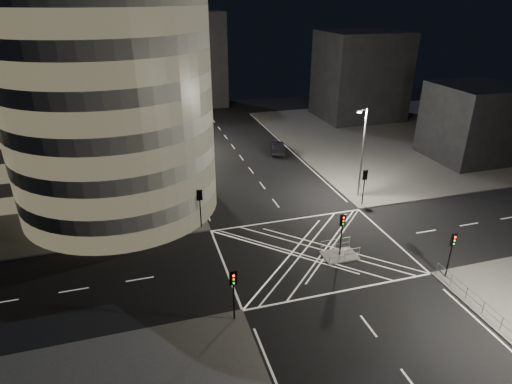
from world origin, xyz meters
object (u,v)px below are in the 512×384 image
object	(u,v)px
traffic_signal_fr	(365,181)
traffic_signal_island	(342,227)
central_island	(339,255)
traffic_signal_fl	(200,202)
street_lamp_left_near	(184,158)
traffic_signal_nr	(452,247)
street_lamp_left_far	(167,115)
sedan	(277,147)
traffic_signal_nl	(233,287)
street_lamp_right_far	(362,150)

from	to	relation	value
traffic_signal_fr	traffic_signal_island	size ratio (longest dim) A/B	1.00
central_island	traffic_signal_fr	xyz separation A→B (m)	(6.80, 8.30, 2.84)
traffic_signal_fl	street_lamp_left_near	bearing A→B (deg)	96.97
traffic_signal_fl	traffic_signal_nr	bearing A→B (deg)	-37.69
central_island	traffic_signal_fl	size ratio (longest dim) A/B	0.75
traffic_signal_fl	street_lamp_left_far	world-z (taller)	street_lamp_left_far
sedan	traffic_signal_fr	bearing A→B (deg)	115.10
street_lamp_left_far	traffic_signal_nr	bearing A→B (deg)	-63.64
traffic_signal_fr	traffic_signal_nr	size ratio (longest dim) A/B	1.00
traffic_signal_fr	street_lamp_left_far	xyz separation A→B (m)	(-18.24, 23.20, 2.63)
central_island	street_lamp_left_far	distance (m)	33.95
traffic_signal_nr	sedan	distance (m)	32.51
traffic_signal_nl	street_lamp_right_far	xyz separation A→B (m)	(18.24, 15.80, 2.63)
traffic_signal_nl	street_lamp_left_far	size ratio (longest dim) A/B	0.40
street_lamp_right_far	sedan	size ratio (longest dim) A/B	1.97
street_lamp_right_far	central_island	bearing A→B (deg)	-125.30
street_lamp_left_near	sedan	xyz separation A→B (m)	(14.91, 13.47, -4.70)
traffic_signal_fr	sedan	distance (m)	19.08
traffic_signal_fr	street_lamp_left_far	world-z (taller)	street_lamp_left_far
street_lamp_left_far	sedan	size ratio (longest dim) A/B	1.97
central_island	traffic_signal_nr	world-z (taller)	traffic_signal_nr
street_lamp_right_far	sedan	bearing A→B (deg)	103.52
traffic_signal_island	sedan	xyz separation A→B (m)	(3.47, 26.97, -2.08)
traffic_signal_fl	street_lamp_left_far	size ratio (longest dim) A/B	0.40
central_island	traffic_signal_island	xyz separation A→B (m)	(0.00, 0.00, 2.84)
traffic_signal_nl	traffic_signal_fl	bearing A→B (deg)	90.00
central_island	street_lamp_right_far	bearing A→B (deg)	54.70
central_island	traffic_signal_fl	world-z (taller)	traffic_signal_fl
sedan	street_lamp_left_near	bearing A→B (deg)	57.10
traffic_signal_fr	street_lamp_right_far	distance (m)	3.48
traffic_signal_fr	traffic_signal_nr	distance (m)	13.60
central_island	traffic_signal_fr	size ratio (longest dim) A/B	0.75
street_lamp_right_far	traffic_signal_nr	bearing A→B (deg)	-92.30
traffic_signal_island	street_lamp_left_near	distance (m)	17.89
central_island	street_lamp_left_near	size ratio (longest dim) A/B	0.30
traffic_signal_fr	central_island	bearing A→B (deg)	-129.33
central_island	traffic_signal_fl	xyz separation A→B (m)	(-10.80, 8.30, 2.84)
central_island	traffic_signal_nl	xyz separation A→B (m)	(-10.80, -5.30, 2.84)
traffic_signal_fr	traffic_signal_island	world-z (taller)	same
traffic_signal_nl	traffic_signal_nr	size ratio (longest dim) A/B	1.00
traffic_signal_island	street_lamp_right_far	bearing A→B (deg)	54.70
traffic_signal_nl	sedan	world-z (taller)	traffic_signal_nl
street_lamp_left_far	central_island	bearing A→B (deg)	-70.05
traffic_signal_nr	street_lamp_left_near	bearing A→B (deg)	134.13
street_lamp_left_near	street_lamp_left_far	distance (m)	18.00
traffic_signal_island	street_lamp_left_near	size ratio (longest dim) A/B	0.40
traffic_signal_fl	traffic_signal_island	world-z (taller)	same
traffic_signal_island	street_lamp_right_far	world-z (taller)	street_lamp_right_far
central_island	sedan	xyz separation A→B (m)	(3.47, 26.97, 0.76)
central_island	street_lamp_left_far	bearing A→B (deg)	109.95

